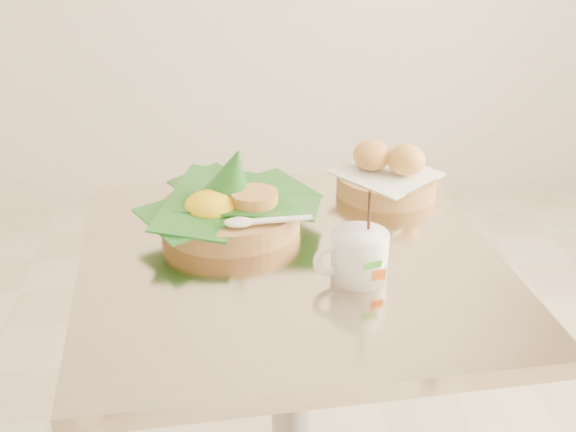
{
  "coord_description": "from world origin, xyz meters",
  "views": [
    {
      "loc": [
        0.04,
        -1.11,
        1.35
      ],
      "look_at": [
        0.15,
        -0.04,
        0.82
      ],
      "focal_mm": 45.0,
      "sensor_mm": 36.0,
      "label": 1
    }
  ],
  "objects": [
    {
      "name": "bread_basket",
      "position": [
        0.37,
        0.19,
        0.79
      ],
      "size": [
        0.24,
        0.24,
        0.1
      ],
      "rotation": [
        0.0,
        0.0,
        -0.09
      ],
      "color": "#AF884B",
      "rests_on": "cafe_table"
    },
    {
      "name": "rice_basket",
      "position": [
        0.05,
        0.08,
        0.79
      ],
      "size": [
        0.32,
        0.32,
        0.16
      ],
      "rotation": [
        0.0,
        0.0,
        0.36
      ],
      "color": "#AF884B",
      "rests_on": "cafe_table"
    },
    {
      "name": "cafe_table",
      "position": [
        0.15,
        -0.05,
        0.53
      ],
      "size": [
        0.74,
        0.74,
        0.75
      ],
      "rotation": [
        0.0,
        0.0,
        0.06
      ],
      "color": "gray",
      "rests_on": "floor"
    },
    {
      "name": "coffee_mug",
      "position": [
        0.25,
        -0.13,
        0.79
      ],
      "size": [
        0.12,
        0.09,
        0.16
      ],
      "rotation": [
        0.0,
        0.0,
        0.24
      ],
      "color": "white",
      "rests_on": "cafe_table"
    }
  ]
}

